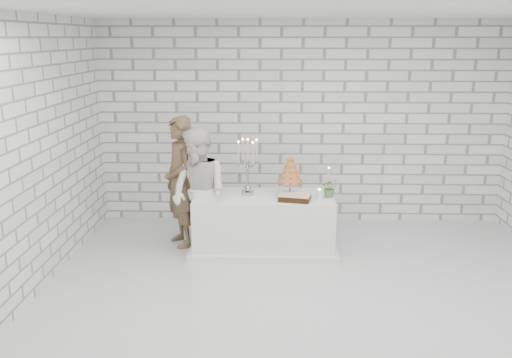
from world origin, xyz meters
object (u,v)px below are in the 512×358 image
object	(u,v)px
candelabra	(248,167)
croquembouche	(290,175)
bride	(199,193)
cake_table	(264,223)
groom	(180,182)

from	to	relation	value
candelabra	croquembouche	world-z (taller)	candelabra
candelabra	croquembouche	distance (m)	0.56
bride	croquembouche	world-z (taller)	bride
candelabra	croquembouche	xyz separation A→B (m)	(0.55, 0.00, -0.11)
cake_table	bride	size ratio (longest dim) A/B	1.09
cake_table	groom	world-z (taller)	groom
cake_table	groom	distance (m)	1.24
cake_table	croquembouche	size ratio (longest dim) A/B	3.41
groom	bride	bearing A→B (deg)	12.81
cake_table	croquembouche	bearing A→B (deg)	7.19
groom	croquembouche	distance (m)	1.47
bride	candelabra	distance (m)	0.71
croquembouche	bride	bearing A→B (deg)	-170.48
groom	bride	size ratio (longest dim) A/B	1.06
cake_table	groom	xyz separation A→B (m)	(-1.12, 0.19, 0.50)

